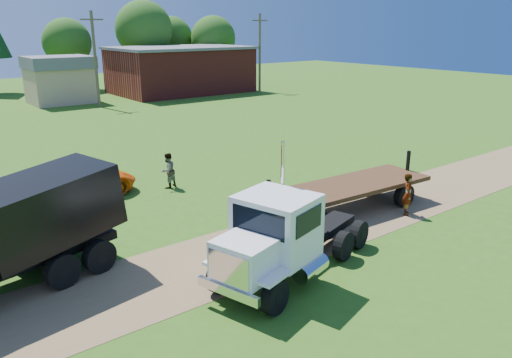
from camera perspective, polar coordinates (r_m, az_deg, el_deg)
ground at (r=19.19m, az=4.03°, el=-6.56°), size 140.00×140.00×0.00m
dirt_track at (r=19.19m, az=4.03°, el=-6.55°), size 120.00×4.20×0.01m
white_semi_tractor at (r=15.44m, az=2.59°, el=-6.78°), size 7.18×4.00×4.25m
orange_pickup at (r=24.47m, az=-19.84°, el=-0.37°), size 5.68×3.00×1.52m
flatbed_trailer at (r=21.71m, az=10.09°, el=-1.36°), size 8.40×2.97×2.12m
spectator_a at (r=21.92m, az=16.97°, el=-1.70°), size 0.78×0.74×1.80m
spectator_b at (r=24.85m, az=-10.03°, el=0.95°), size 1.02×0.91×1.75m
brick_building at (r=61.03m, az=-8.63°, el=12.27°), size 15.40×10.40×5.30m
tan_shed at (r=55.58m, az=-21.48°, el=10.58°), size 6.20×5.40×4.70m
utility_poles at (r=51.30m, az=-17.90°, el=13.05°), size 42.20×0.28×9.00m
tree_row at (r=65.92m, az=-22.38°, el=14.88°), size 53.24×13.99×11.77m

